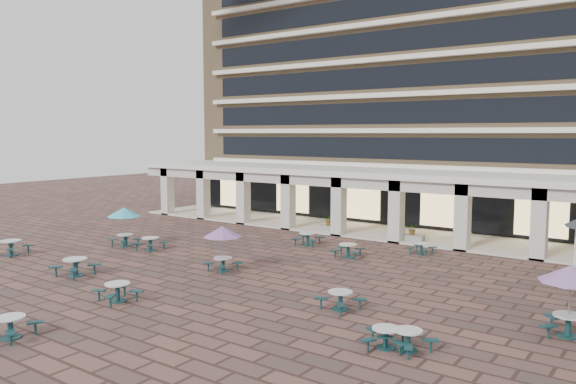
% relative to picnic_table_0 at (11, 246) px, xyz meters
% --- Properties ---
extents(ground, '(120.00, 120.00, 0.00)m').
position_rel_picnic_table_0_xyz_m(ground, '(14.00, 3.91, -0.52)').
color(ground, brown).
rests_on(ground, ground).
extents(apartment_building, '(40.00, 15.50, 25.20)m').
position_rel_picnic_table_0_xyz_m(apartment_building, '(14.00, 29.38, 12.09)').
color(apartment_building, '#967954').
rests_on(apartment_building, ground).
extents(retail_arcade, '(42.00, 6.60, 4.40)m').
position_rel_picnic_table_0_xyz_m(retail_arcade, '(14.00, 18.71, 2.48)').
color(retail_arcade, white).
rests_on(retail_arcade, ground).
extents(picnic_table_0, '(2.25, 2.25, 0.86)m').
position_rel_picnic_table_0_xyz_m(picnic_table_0, '(0.00, 0.00, 0.00)').
color(picnic_table_0, '#153B3F').
rests_on(picnic_table_0, ground).
extents(picnic_table_1, '(1.97, 1.97, 0.75)m').
position_rel_picnic_table_0_xyz_m(picnic_table_1, '(12.69, -6.79, -0.07)').
color(picnic_table_1, '#153B3F').
rests_on(picnic_table_1, ground).
extents(picnic_table_2, '(1.98, 1.98, 0.77)m').
position_rel_picnic_table_0_xyz_m(picnic_table_2, '(12.19, -2.03, -0.06)').
color(picnic_table_2, '#153B3F').
rests_on(picnic_table_2, ground).
extents(picnic_table_3, '(1.81, 1.81, 0.68)m').
position_rel_picnic_table_0_xyz_m(picnic_table_3, '(23.41, -0.19, -0.11)').
color(picnic_table_3, '#153B3F').
rests_on(picnic_table_3, ground).
extents(picnic_table_4, '(2.06, 2.06, 2.38)m').
position_rel_picnic_table_0_xyz_m(picnic_table_4, '(3.14, 5.45, 1.51)').
color(picnic_table_4, '#153B3F').
rests_on(picnic_table_4, ground).
extents(picnic_table_5, '(2.06, 2.06, 0.85)m').
position_rel_picnic_table_0_xyz_m(picnic_table_5, '(7.05, -0.57, -0.00)').
color(picnic_table_5, '#153B3F').
rests_on(picnic_table_5, ground).
extents(picnic_table_6, '(1.97, 1.97, 2.27)m').
position_rel_picnic_table_0_xyz_m(picnic_table_6, '(12.27, 4.28, 1.41)').
color(picnic_table_6, '#153B3F').
rests_on(picnic_table_6, ground).
extents(picnic_table_7, '(1.87, 1.87, 0.69)m').
position_rel_picnic_table_0_xyz_m(picnic_table_7, '(24.08, 0.02, -0.10)').
color(picnic_table_7, '#153B3F').
rests_on(picnic_table_7, ground).
extents(picnic_table_8, '(1.76, 1.76, 0.77)m').
position_rel_picnic_table_0_xyz_m(picnic_table_8, '(5.33, 5.56, -0.06)').
color(picnic_table_8, '#153B3F').
rests_on(picnic_table_8, ground).
extents(picnic_table_9, '(1.96, 1.96, 0.76)m').
position_rel_picnic_table_0_xyz_m(picnic_table_9, '(15.80, 10.73, -0.06)').
color(picnic_table_9, '#153B3F').
rests_on(picnic_table_9, ground).
extents(picnic_table_10, '(1.90, 1.90, 0.73)m').
position_rel_picnic_table_0_xyz_m(picnic_table_10, '(20.19, 2.41, -0.08)').
color(picnic_table_10, '#153B3F').
rests_on(picnic_table_10, ground).
extents(picnic_table_11, '(2.13, 2.13, 2.46)m').
position_rel_picnic_table_0_xyz_m(picnic_table_11, '(28.00, 4.38, 1.58)').
color(picnic_table_11, '#153B3F').
rests_on(picnic_table_11, ground).
extents(picnic_table_12, '(1.93, 1.93, 0.77)m').
position_rel_picnic_table_0_xyz_m(picnic_table_12, '(12.07, 12.26, -0.05)').
color(picnic_table_12, '#153B3F').
rests_on(picnic_table_12, ground).
extents(picnic_table_13, '(1.46, 1.46, 0.65)m').
position_rel_picnic_table_0_xyz_m(picnic_table_13, '(18.81, 13.91, -0.13)').
color(picnic_table_13, '#153B3F').
rests_on(picnic_table_13, ground).
extents(planter_left, '(1.50, 0.84, 1.32)m').
position_rel_picnic_table_0_xyz_m(planter_left, '(10.84, 16.81, 0.04)').
color(planter_left, gray).
rests_on(planter_left, ground).
extents(planter_right, '(1.50, 0.78, 1.24)m').
position_rel_picnic_table_0_xyz_m(planter_right, '(17.00, 16.81, -0.02)').
color(planter_right, gray).
rests_on(planter_right, ground).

